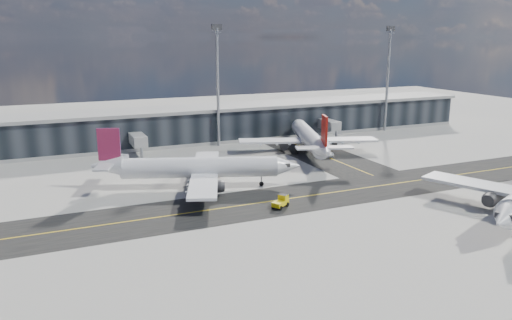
% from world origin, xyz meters
% --- Properties ---
extents(ground, '(300.00, 300.00, 0.00)m').
position_xyz_m(ground, '(0.00, 0.00, 0.00)').
color(ground, gray).
rests_on(ground, ground).
extents(taxiway_lanes, '(180.00, 63.00, 0.03)m').
position_xyz_m(taxiway_lanes, '(3.91, 10.74, 0.01)').
color(taxiway_lanes, black).
rests_on(taxiway_lanes, ground).
extents(terminal_concourse, '(152.00, 19.80, 8.80)m').
position_xyz_m(terminal_concourse, '(0.04, 54.93, 4.09)').
color(terminal_concourse, black).
rests_on(terminal_concourse, ground).
extents(floodlight_masts, '(102.50, 0.70, 28.90)m').
position_xyz_m(floodlight_masts, '(0.00, 48.00, 15.61)').
color(floodlight_masts, gray).
rests_on(floodlight_masts, ground).
extents(airliner_af, '(35.39, 30.58, 10.81)m').
position_xyz_m(airliner_af, '(-15.29, 16.33, 3.57)').
color(airliner_af, white).
rests_on(airliner_af, ground).
extents(airliner_redtail, '(31.64, 36.65, 11.15)m').
position_xyz_m(airliner_redtail, '(15.96, 31.41, 3.68)').
color(airliner_redtail, white).
rests_on(airliner_redtail, ground).
extents(baggage_tug, '(3.36, 2.90, 1.93)m').
position_xyz_m(baggage_tug, '(-6.40, 0.74, 0.96)').
color(baggage_tug, yellow).
rests_on(baggage_tug, ground).
extents(service_van, '(3.64, 6.36, 1.67)m').
position_xyz_m(service_van, '(18.01, 28.13, 0.84)').
color(service_van, white).
rests_on(service_van, ground).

